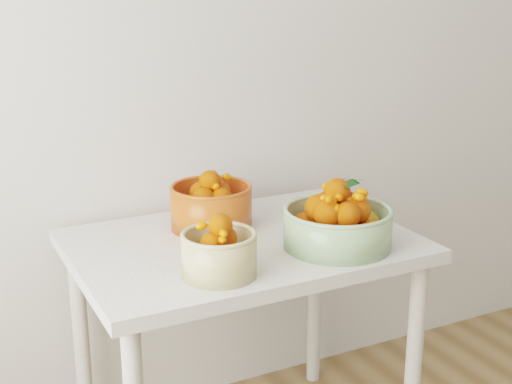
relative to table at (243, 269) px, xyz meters
The scene contains 4 objects.
table is the anchor object (origin of this frame).
bowl_cream 0.32m from the table, 128.64° to the right, with size 0.22×0.22×0.17m.
bowl_green 0.33m from the table, 37.91° to the right, with size 0.36×0.36×0.20m.
bowl_orange 0.22m from the table, 105.93° to the left, with size 0.33×0.33×0.18m.
Camera 1 is at (-1.24, -0.20, 1.50)m, focal length 50.00 mm.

